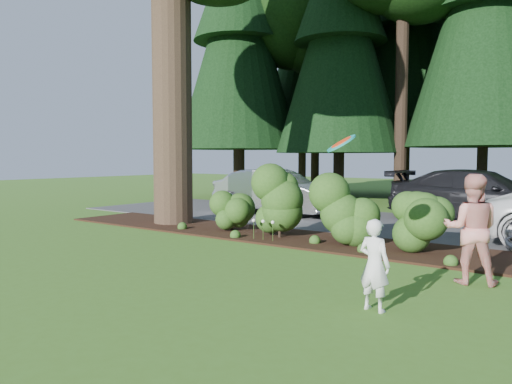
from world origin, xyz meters
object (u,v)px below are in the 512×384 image
at_px(child, 374,265).
at_px(frisbee, 341,143).
at_px(car_silver_wagon, 275,192).
at_px(adult, 471,229).
at_px(car_dark_suv, 482,196).

bearing_deg(child, frisbee, -17.16).
distance_m(car_silver_wagon, adult, 10.63).
bearing_deg(child, adult, -96.58).
bearing_deg(frisbee, car_silver_wagon, 130.02).
height_order(car_silver_wagon, frisbee, frisbee).
bearing_deg(adult, car_dark_suv, -93.77).
xyz_separation_m(child, adult, (0.68, 2.41, 0.29)).
height_order(car_silver_wagon, child, car_silver_wagon).
bearing_deg(frisbee, child, -26.28).
bearing_deg(car_silver_wagon, child, -134.00).
relative_size(car_dark_suv, child, 4.54).
xyz_separation_m(car_dark_suv, adult, (1.74, -8.41, 0.05)).
height_order(child, adult, adult).
bearing_deg(frisbee, car_dark_suv, 91.88).
distance_m(car_dark_suv, adult, 8.59).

